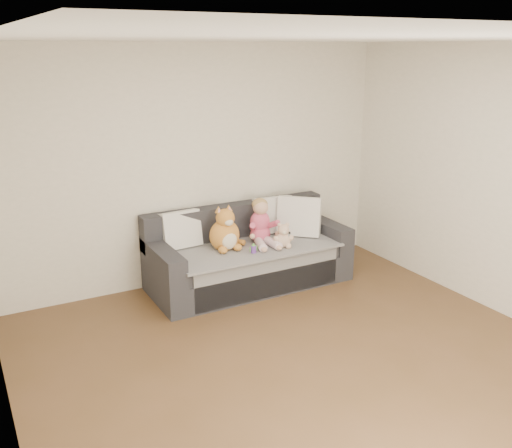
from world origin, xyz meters
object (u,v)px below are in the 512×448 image
(plush_cat, at_px, (225,233))
(sippy_cup, at_px, (254,248))
(sofa, at_px, (248,257))
(teddy_bear, at_px, (283,237))
(toddler, at_px, (261,224))

(plush_cat, height_order, sippy_cup, plush_cat)
(sofa, bearing_deg, sippy_cup, -106.51)
(sofa, xyz_separation_m, teddy_bear, (0.28, -0.29, 0.28))
(toddler, relative_size, plush_cat, 1.02)
(toddler, bearing_deg, plush_cat, -169.93)
(toddler, relative_size, teddy_bear, 1.83)
(sofa, relative_size, teddy_bear, 7.82)
(sofa, bearing_deg, teddy_bear, -46.29)
(toddler, distance_m, sippy_cup, 0.38)
(sofa, height_order, sippy_cup, sofa)
(sippy_cup, bearing_deg, toddler, 47.44)
(plush_cat, bearing_deg, toddler, -0.65)
(toddler, xyz_separation_m, sippy_cup, (-0.24, -0.26, -0.15))
(sofa, height_order, plush_cat, plush_cat)
(toddler, bearing_deg, sofa, 175.10)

